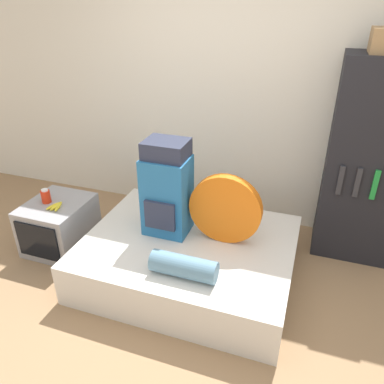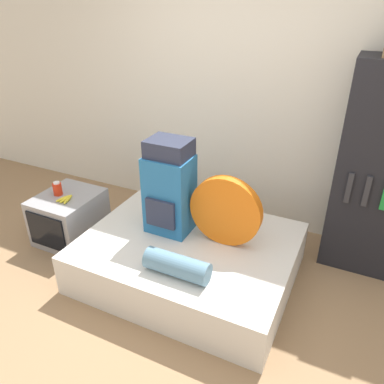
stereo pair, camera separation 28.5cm
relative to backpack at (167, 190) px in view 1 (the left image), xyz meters
The scene contains 10 objects.
ground_plane 1.07m from the backpack, 66.31° to the right, with size 16.00×16.00×0.00m, color #997551.
wall_back 1.23m from the backpack, 73.86° to the left, with size 8.00×0.05×2.60m.
bed 0.61m from the backpack, 20.79° to the right, with size 1.69×1.35×0.36m.
backpack is the anchor object (origin of this frame).
tent_bag 0.50m from the backpack, ahead, with size 0.58×0.08×0.58m.
sleeping_roll 0.68m from the backpack, 56.99° to the right, with size 0.48×0.16×0.16m.
television 1.19m from the backpack, behind, with size 0.53×0.61×0.47m.
canister 1.18m from the backpack, behind, with size 0.08×0.08×0.13m.
banana_bunch 1.05m from the backpack, behind, with size 0.12×0.17×0.03m.
bookshelf 1.70m from the backpack, 26.68° to the left, with size 0.65×0.45×1.76m.
Camera 1 is at (0.77, -1.77, 2.15)m, focal length 35.00 mm.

